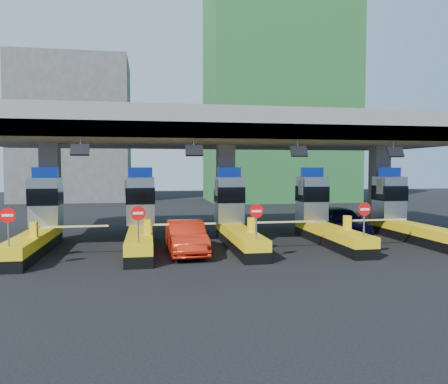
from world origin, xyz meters
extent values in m
plane|color=black|center=(0.00, 0.00, 0.00)|extent=(120.00, 120.00, 0.00)
cube|color=slate|center=(0.00, 3.00, 6.25)|extent=(28.00, 12.00, 1.50)
cube|color=#4C4C49|center=(0.00, -2.70, 5.85)|extent=(28.00, 0.60, 0.70)
cube|color=slate|center=(-10.00, 3.00, 2.75)|extent=(1.00, 1.00, 5.50)
cube|color=slate|center=(0.00, 3.00, 2.75)|extent=(1.00, 1.00, 5.50)
cube|color=slate|center=(10.00, 3.00, 2.75)|extent=(1.00, 1.00, 5.50)
cylinder|color=slate|center=(-7.50, -2.70, 5.25)|extent=(0.06, 0.06, 0.50)
cube|color=black|center=(-7.50, -2.90, 4.90)|extent=(0.80, 0.38, 0.54)
cylinder|color=slate|center=(-2.50, -2.70, 5.25)|extent=(0.06, 0.06, 0.50)
cube|color=black|center=(-2.50, -2.90, 4.90)|extent=(0.80, 0.38, 0.54)
cylinder|color=slate|center=(2.50, -2.70, 5.25)|extent=(0.06, 0.06, 0.50)
cube|color=black|center=(2.50, -2.90, 4.90)|extent=(0.80, 0.38, 0.54)
cylinder|color=slate|center=(7.50, -2.70, 5.25)|extent=(0.06, 0.06, 0.50)
cube|color=black|center=(7.50, -2.90, 4.90)|extent=(0.80, 0.38, 0.54)
cube|color=black|center=(-10.00, -1.00, 0.25)|extent=(1.20, 8.00, 0.50)
cube|color=#E5B70C|center=(-10.00, -1.00, 0.75)|extent=(1.20, 8.00, 0.50)
cube|color=#9EA3A8|center=(-10.00, 1.80, 2.30)|extent=(1.50, 1.50, 2.60)
cube|color=black|center=(-10.00, 1.78, 2.60)|extent=(1.56, 1.56, 0.90)
cube|color=#0C2DBF|center=(-10.00, 1.80, 3.88)|extent=(1.30, 0.35, 0.55)
cube|color=white|center=(-10.80, 1.50, 3.00)|extent=(0.06, 0.70, 0.90)
cylinder|color=slate|center=(-10.00, -4.60, 1.65)|extent=(0.07, 0.07, 1.30)
cylinder|color=red|center=(-10.00, -4.63, 2.25)|extent=(0.60, 0.04, 0.60)
cube|color=white|center=(-10.00, -4.65, 2.25)|extent=(0.42, 0.02, 0.10)
cube|color=#E5B70C|center=(-9.65, -2.20, 1.35)|extent=(0.30, 0.35, 0.70)
cube|color=white|center=(-8.00, -2.20, 1.45)|extent=(3.20, 0.08, 0.08)
cube|color=black|center=(-5.00, -1.00, 0.25)|extent=(1.20, 8.00, 0.50)
cube|color=#E5B70C|center=(-5.00, -1.00, 0.75)|extent=(1.20, 8.00, 0.50)
cube|color=#9EA3A8|center=(-5.00, 1.80, 2.30)|extent=(1.50, 1.50, 2.60)
cube|color=black|center=(-5.00, 1.78, 2.60)|extent=(1.56, 1.56, 0.90)
cube|color=#0C2DBF|center=(-5.00, 1.80, 3.88)|extent=(1.30, 0.35, 0.55)
cube|color=white|center=(-5.80, 1.50, 3.00)|extent=(0.06, 0.70, 0.90)
cylinder|color=slate|center=(-5.00, -4.60, 1.65)|extent=(0.07, 0.07, 1.30)
cylinder|color=red|center=(-5.00, -4.63, 2.25)|extent=(0.60, 0.04, 0.60)
cube|color=white|center=(-5.00, -4.65, 2.25)|extent=(0.42, 0.02, 0.10)
cube|color=#E5B70C|center=(-4.65, -2.20, 1.35)|extent=(0.30, 0.35, 0.70)
cube|color=white|center=(-3.00, -2.20, 1.45)|extent=(3.20, 0.08, 0.08)
cube|color=black|center=(0.00, -1.00, 0.25)|extent=(1.20, 8.00, 0.50)
cube|color=#E5B70C|center=(0.00, -1.00, 0.75)|extent=(1.20, 8.00, 0.50)
cube|color=#9EA3A8|center=(0.00, 1.80, 2.30)|extent=(1.50, 1.50, 2.60)
cube|color=black|center=(0.00, 1.78, 2.60)|extent=(1.56, 1.56, 0.90)
cube|color=#0C2DBF|center=(0.00, 1.80, 3.88)|extent=(1.30, 0.35, 0.55)
cube|color=white|center=(-0.80, 1.50, 3.00)|extent=(0.06, 0.70, 0.90)
cylinder|color=slate|center=(0.00, -4.60, 1.65)|extent=(0.07, 0.07, 1.30)
cylinder|color=red|center=(0.00, -4.63, 2.25)|extent=(0.60, 0.04, 0.60)
cube|color=white|center=(0.00, -4.65, 2.25)|extent=(0.42, 0.02, 0.10)
cube|color=#E5B70C|center=(0.35, -2.20, 1.35)|extent=(0.30, 0.35, 0.70)
cube|color=white|center=(2.00, -2.20, 1.45)|extent=(3.20, 0.08, 0.08)
cube|color=black|center=(5.00, -1.00, 0.25)|extent=(1.20, 8.00, 0.50)
cube|color=#E5B70C|center=(5.00, -1.00, 0.75)|extent=(1.20, 8.00, 0.50)
cube|color=#9EA3A8|center=(5.00, 1.80, 2.30)|extent=(1.50, 1.50, 2.60)
cube|color=black|center=(5.00, 1.78, 2.60)|extent=(1.56, 1.56, 0.90)
cube|color=#0C2DBF|center=(5.00, 1.80, 3.88)|extent=(1.30, 0.35, 0.55)
cube|color=white|center=(4.20, 1.50, 3.00)|extent=(0.06, 0.70, 0.90)
cylinder|color=slate|center=(5.00, -4.60, 1.65)|extent=(0.07, 0.07, 1.30)
cylinder|color=red|center=(5.00, -4.63, 2.25)|extent=(0.60, 0.04, 0.60)
cube|color=white|center=(5.00, -4.65, 2.25)|extent=(0.42, 0.02, 0.10)
cube|color=#E5B70C|center=(5.35, -2.20, 1.35)|extent=(0.30, 0.35, 0.70)
cube|color=white|center=(7.00, -2.20, 1.45)|extent=(3.20, 0.08, 0.08)
cube|color=black|center=(10.00, -1.00, 0.25)|extent=(1.20, 8.00, 0.50)
cube|color=#E5B70C|center=(10.00, -1.00, 0.75)|extent=(1.20, 8.00, 0.50)
cube|color=#9EA3A8|center=(10.00, 1.80, 2.30)|extent=(1.50, 1.50, 2.60)
cube|color=black|center=(10.00, 1.78, 2.60)|extent=(1.56, 1.56, 0.90)
cube|color=#0C2DBF|center=(10.00, 1.80, 3.88)|extent=(1.30, 0.35, 0.55)
cube|color=white|center=(9.20, 1.50, 3.00)|extent=(0.06, 0.70, 0.90)
cube|color=#E5B70C|center=(10.35, -2.20, 1.35)|extent=(0.30, 0.35, 0.70)
cube|color=#1E5926|center=(12.00, 32.00, 14.00)|extent=(18.00, 12.00, 28.00)
cube|color=#4C4C49|center=(-14.00, 36.00, 9.00)|extent=(14.00, 10.00, 18.00)
imported|color=black|center=(6.92, 2.06, 0.90)|extent=(2.18, 5.30, 1.80)
imported|color=red|center=(-2.81, -2.07, 0.79)|extent=(1.82, 4.84, 1.58)
camera|label=1|loc=(-4.57, -22.79, 4.05)|focal=35.00mm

